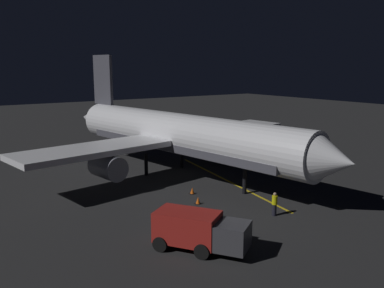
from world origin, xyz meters
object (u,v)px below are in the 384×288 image
at_px(traffic_cone_near_left, 198,201).
at_px(traffic_cone_near_right, 192,191).
at_px(ground_crew_worker, 275,204).
at_px(baggage_truck, 197,231).
at_px(catering_truck, 253,146).
at_px(airliner, 176,135).

relative_size(traffic_cone_near_left, traffic_cone_near_right, 1.00).
height_order(traffic_cone_near_left, traffic_cone_near_right, same).
xyz_separation_m(ground_crew_worker, traffic_cone_near_left, (3.07, -5.24, -0.64)).
height_order(baggage_truck, catering_truck, catering_truck).
xyz_separation_m(catering_truck, traffic_cone_near_right, (14.41, 8.10, -1.06)).
bearing_deg(traffic_cone_near_left, airliner, -111.78).
bearing_deg(airliner, ground_crew_worker, 88.58).
bearing_deg(ground_crew_worker, baggage_truck, 10.73).
relative_size(airliner, catering_truck, 5.75).
xyz_separation_m(airliner, ground_crew_worker, (0.34, 13.79, -3.14)).
xyz_separation_m(baggage_truck, catering_truck, (-20.30, -17.23, 0.14)).
height_order(baggage_truck, traffic_cone_near_right, baggage_truck).
height_order(baggage_truck, traffic_cone_near_left, baggage_truck).
distance_m(catering_truck, ground_crew_worker, 20.06).
distance_m(airliner, baggage_truck, 17.58).
bearing_deg(traffic_cone_near_right, airliner, -110.65).
relative_size(baggage_truck, catering_truck, 0.90).
distance_m(catering_truck, traffic_cone_near_right, 16.56).
height_order(baggage_truck, ground_crew_worker, baggage_truck).
height_order(airliner, catering_truck, airliner).
height_order(catering_truck, traffic_cone_near_left, catering_truck).
distance_m(traffic_cone_near_left, traffic_cone_near_right, 2.63).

